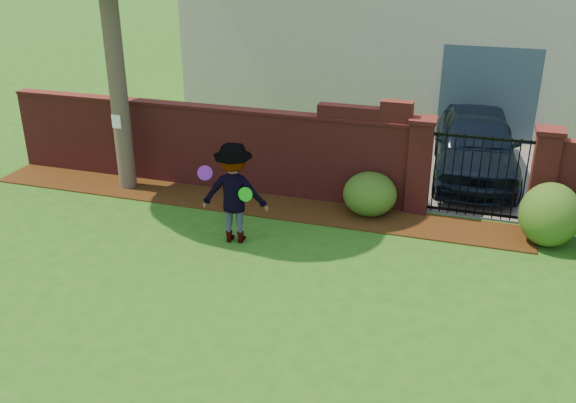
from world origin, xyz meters
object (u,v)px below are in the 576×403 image
(man, at_px, (234,194))
(frisbee_green, at_px, (245,194))
(frisbee_purple, at_px, (205,173))
(car, at_px, (476,148))

(man, bearing_deg, frisbee_green, 142.89)
(frisbee_purple, bearing_deg, man, 29.54)
(car, relative_size, man, 2.43)
(man, relative_size, frisbee_green, 7.24)
(man, xyz_separation_m, frisbee_green, (0.28, -0.14, 0.08))
(car, relative_size, frisbee_green, 17.59)
(car, relative_size, frisbee_purple, 17.17)
(frisbee_green, bearing_deg, frisbee_purple, -172.76)
(car, bearing_deg, frisbee_purple, -137.88)
(frisbee_green, bearing_deg, man, 152.34)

